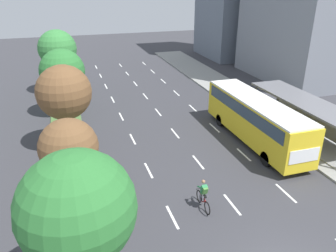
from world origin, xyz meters
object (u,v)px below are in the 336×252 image
at_px(median_tree_fifth, 57,49).
at_px(median_tree_second, 69,148).
at_px(bus, 255,116).
at_px(cyclist, 203,195).
at_px(median_tree_nearest, 77,208).
at_px(median_tree_fourth, 62,71).
at_px(bus_shelter, 307,115).
at_px(median_tree_third, 64,92).

bearing_deg(median_tree_fifth, median_tree_second, -89.75).
height_order(bus, cyclist, bus).
distance_m(cyclist, median_tree_nearest, 8.69).
relative_size(median_tree_fourth, median_tree_fifth, 0.89).
height_order(median_tree_fourth, median_tree_fifth, median_tree_fifth).
xyz_separation_m(median_tree_nearest, median_tree_fifth, (-0.19, 27.48, 0.12)).
height_order(bus_shelter, cyclist, bus_shelter).
relative_size(median_tree_nearest, median_tree_fifth, 0.98).
xyz_separation_m(bus, median_tree_second, (-13.48, -3.82, 1.40)).
distance_m(median_tree_nearest, median_tree_third, 13.74).
bearing_deg(median_tree_third, bus, -12.83).
bearing_deg(median_tree_fifth, bus, -51.06).
bearing_deg(median_tree_nearest, median_tree_second, 90.86).
height_order(bus_shelter, median_tree_third, median_tree_third).
height_order(median_tree_nearest, median_tree_third, median_tree_nearest).
height_order(median_tree_second, median_tree_fourth, median_tree_fourth).
bearing_deg(median_tree_nearest, median_tree_fourth, 89.93).
bearing_deg(median_tree_nearest, bus, 38.63).
relative_size(bus, cyclist, 6.20).
xyz_separation_m(bus, median_tree_nearest, (-13.37, -10.69, 2.60)).
xyz_separation_m(bus_shelter, median_tree_fifth, (-17.85, 17.31, 2.92)).
relative_size(bus_shelter, median_tree_third, 1.82).
height_order(cyclist, median_tree_third, median_tree_third).
relative_size(cyclist, median_tree_nearest, 0.28).
xyz_separation_m(cyclist, median_tree_fourth, (-6.45, 16.30, 3.30)).
bearing_deg(bus_shelter, median_tree_second, -169.48).
relative_size(bus, median_tree_nearest, 1.73).
bearing_deg(median_tree_second, median_tree_fifth, 90.25).
height_order(median_tree_second, median_tree_fifth, median_tree_fifth).
xyz_separation_m(median_tree_third, median_tree_fifth, (-0.17, 13.74, 0.48)).
bearing_deg(bus, median_tree_second, -164.18).
bearing_deg(cyclist, median_tree_second, 158.74).
distance_m(median_tree_third, median_tree_fifth, 13.75).
bearing_deg(median_tree_fourth, median_tree_fifth, 91.83).
bearing_deg(median_tree_fourth, bus_shelter, -30.64).
height_order(bus, median_tree_fifth, median_tree_fifth).
relative_size(median_tree_nearest, median_tree_third, 1.07).
relative_size(median_tree_nearest, median_tree_fourth, 1.10).
height_order(bus, median_tree_second, median_tree_second).
bearing_deg(bus_shelter, median_tree_fourth, 149.36).
relative_size(bus_shelter, median_tree_nearest, 1.70).
xyz_separation_m(cyclist, median_tree_nearest, (-6.47, -4.31, 3.87)).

